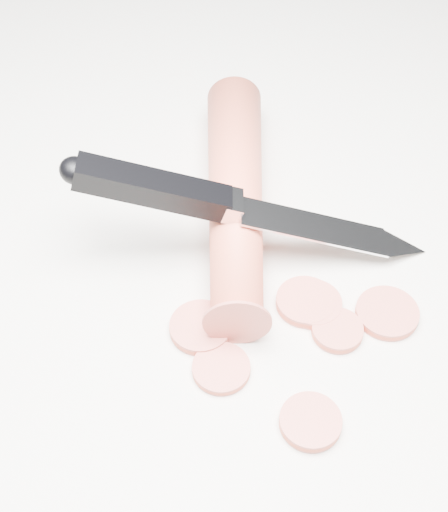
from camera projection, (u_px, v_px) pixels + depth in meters
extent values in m
plane|color=silver|center=(280.00, 276.00, 0.48)|extent=(2.40, 2.40, 0.00)
cylinder|color=#E04F37|center=(235.00, 195.00, 0.50)|extent=(0.09, 0.22, 0.04)
cylinder|color=#C15547|center=(310.00, 422.00, 0.41)|extent=(0.04, 0.04, 0.01)
cylinder|color=#C15547|center=(221.00, 369.00, 0.43)|extent=(0.04, 0.04, 0.01)
cylinder|color=#C15547|center=(387.00, 313.00, 0.46)|extent=(0.04, 0.04, 0.01)
cylinder|color=#C15547|center=(313.00, 304.00, 0.46)|extent=(0.04, 0.04, 0.01)
cylinder|color=#C15547|center=(305.00, 302.00, 0.46)|extent=(0.04, 0.04, 0.01)
cylinder|color=#C15547|center=(201.00, 327.00, 0.45)|extent=(0.04, 0.04, 0.01)
cylinder|color=#C15547|center=(337.00, 330.00, 0.45)|extent=(0.03, 0.03, 0.01)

